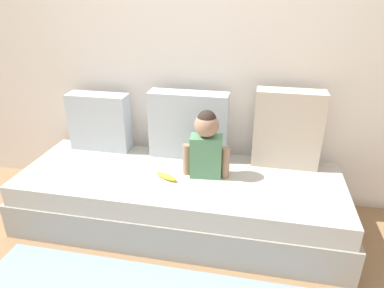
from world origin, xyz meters
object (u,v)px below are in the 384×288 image
(toddler, at_px, (206,143))
(throw_pillow_center, at_px, (188,125))
(banana, at_px, (166,177))
(throw_pillow_right, at_px, (287,129))
(throw_pillow_left, at_px, (100,122))
(couch, at_px, (180,200))

(toddler, bearing_deg, throw_pillow_center, 123.31)
(banana, bearing_deg, throw_pillow_right, 25.88)
(throw_pillow_right, distance_m, banana, 0.93)
(throw_pillow_left, distance_m, throw_pillow_center, 0.73)
(couch, bearing_deg, throw_pillow_center, 90.00)
(couch, xyz_separation_m, throw_pillow_left, (-0.73, 0.32, 0.44))
(throw_pillow_right, distance_m, toddler, 0.61)
(banana, bearing_deg, couch, 44.07)
(couch, height_order, throw_pillow_center, throw_pillow_center)
(couch, distance_m, toddler, 0.49)
(couch, bearing_deg, throw_pillow_right, 23.47)
(couch, bearing_deg, toddler, 11.02)
(throw_pillow_center, xyz_separation_m, toddler, (0.18, -0.28, -0.01))
(throw_pillow_center, bearing_deg, throw_pillow_left, 180.00)
(couch, distance_m, throw_pillow_center, 0.56)
(throw_pillow_right, relative_size, toddler, 1.18)
(toddler, relative_size, banana, 2.84)
(throw_pillow_right, bearing_deg, throw_pillow_left, 180.00)
(throw_pillow_right, bearing_deg, toddler, -152.75)
(throw_pillow_right, height_order, banana, throw_pillow_right)
(throw_pillow_left, bearing_deg, banana, -30.96)
(throw_pillow_left, relative_size, throw_pillow_center, 0.81)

